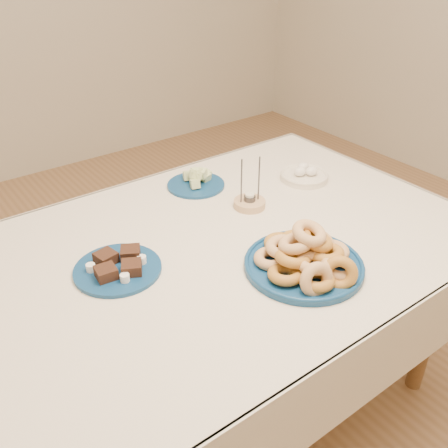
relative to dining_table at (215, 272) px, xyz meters
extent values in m
plane|color=olive|center=(0.00, 0.00, -0.64)|extent=(5.00, 5.00, 0.00)
cylinder|color=brown|center=(0.70, 0.40, -0.28)|extent=(0.06, 0.06, 0.72)
cylinder|color=brown|center=(0.70, -0.40, -0.28)|extent=(0.06, 0.06, 0.72)
cube|color=silver|center=(0.00, 0.00, 0.10)|extent=(1.70, 1.10, 0.02)
cube|color=silver|center=(0.00, 0.55, -0.03)|extent=(1.70, 0.01, 0.28)
cube|color=silver|center=(0.00, -0.55, -0.03)|extent=(1.70, 0.01, 0.28)
cube|color=silver|center=(0.85, 0.00, -0.03)|extent=(0.01, 1.10, 0.28)
cylinder|color=navy|center=(0.14, -0.26, 0.11)|extent=(0.45, 0.45, 0.02)
torus|color=navy|center=(0.14, -0.26, 0.12)|extent=(0.45, 0.45, 0.01)
torus|color=#B8804C|center=(0.23, -0.28, 0.14)|extent=(0.14, 0.14, 0.03)
torus|color=#955F21|center=(0.21, -0.19, 0.14)|extent=(0.13, 0.12, 0.04)
torus|color=#955F21|center=(0.14, -0.15, 0.14)|extent=(0.14, 0.14, 0.03)
torus|color=#B8804C|center=(0.06, -0.20, 0.14)|extent=(0.12, 0.12, 0.04)
torus|color=#955F21|center=(0.04, -0.28, 0.14)|extent=(0.14, 0.14, 0.04)
torus|color=#955F21|center=(0.09, -0.35, 0.14)|extent=(0.14, 0.14, 0.03)
torus|color=#B8804C|center=(0.18, -0.35, 0.14)|extent=(0.11, 0.11, 0.04)
torus|color=#B8804C|center=(0.19, -0.25, 0.17)|extent=(0.10, 0.11, 0.06)
torus|color=#955F21|center=(0.16, -0.20, 0.17)|extent=(0.13, 0.13, 0.05)
torus|color=#B8804C|center=(0.10, -0.20, 0.17)|extent=(0.13, 0.12, 0.04)
torus|color=#955F21|center=(0.08, -0.26, 0.17)|extent=(0.13, 0.13, 0.05)
torus|color=#B8804C|center=(0.11, -0.31, 0.17)|extent=(0.14, 0.14, 0.03)
torus|color=#955F21|center=(0.17, -0.30, 0.17)|extent=(0.11, 0.11, 0.05)
torus|color=#955F21|center=(0.16, -0.27, 0.20)|extent=(0.14, 0.14, 0.07)
torus|color=#B8804C|center=(0.11, -0.24, 0.20)|extent=(0.14, 0.14, 0.06)
torus|color=#B8804C|center=(0.14, -0.26, 0.23)|extent=(0.13, 0.13, 0.06)
torus|color=#B8804C|center=(0.08, -0.36, 0.15)|extent=(0.11, 0.08, 0.11)
torus|color=#955F21|center=(0.15, -0.38, 0.15)|extent=(0.12, 0.12, 0.10)
cylinder|color=navy|center=(0.18, 0.37, 0.11)|extent=(0.22, 0.22, 0.01)
cube|color=#B9D083|center=(0.19, 0.36, 0.16)|extent=(0.04, 0.04, 0.05)
cube|color=#B9D083|center=(0.18, 0.36, 0.16)|extent=(0.05, 0.05, 0.04)
cube|color=#B9D083|center=(0.18, 0.37, 0.16)|extent=(0.04, 0.04, 0.05)
cube|color=#B9D083|center=(0.18, 0.37, 0.16)|extent=(0.05, 0.04, 0.04)
cube|color=#B9D083|center=(0.18, 0.36, 0.16)|extent=(0.05, 0.05, 0.04)
cube|color=#B9D083|center=(0.23, 0.38, 0.13)|extent=(0.04, 0.05, 0.04)
cube|color=#B9D083|center=(0.17, 0.41, 0.13)|extent=(0.05, 0.05, 0.04)
cube|color=#B9D083|center=(0.21, 0.39, 0.13)|extent=(0.05, 0.04, 0.05)
cube|color=#B9D083|center=(0.22, 0.37, 0.13)|extent=(0.04, 0.05, 0.05)
cube|color=#B9D083|center=(0.20, 0.36, 0.16)|extent=(0.05, 0.05, 0.04)
cube|color=#B9D083|center=(0.18, 0.36, 0.16)|extent=(0.06, 0.05, 0.05)
cube|color=#B9D083|center=(0.16, 0.34, 0.13)|extent=(0.04, 0.05, 0.04)
cylinder|color=navy|center=(-0.30, 0.06, 0.11)|extent=(0.29, 0.29, 0.01)
cube|color=black|center=(-0.35, 0.03, 0.13)|extent=(0.06, 0.06, 0.03)
cube|color=black|center=(-0.28, 0.01, 0.13)|extent=(0.08, 0.08, 0.03)
cube|color=black|center=(-0.32, 0.10, 0.13)|extent=(0.07, 0.07, 0.03)
cube|color=black|center=(-0.25, 0.08, 0.13)|extent=(0.08, 0.08, 0.03)
cylinder|color=white|center=(-0.37, 0.09, 0.13)|extent=(0.03, 0.03, 0.02)
cylinder|color=white|center=(-0.32, -0.01, 0.13)|extent=(0.03, 0.03, 0.02)
cylinder|color=white|center=(-0.24, 0.03, 0.13)|extent=(0.03, 0.03, 0.02)
cylinder|color=tan|center=(0.24, 0.12, 0.12)|extent=(0.14, 0.14, 0.03)
cylinder|color=#3F3F45|center=(0.24, 0.12, 0.14)|extent=(0.05, 0.05, 0.02)
cylinder|color=silver|center=(0.24, 0.12, 0.15)|extent=(0.04, 0.04, 0.01)
cylinder|color=#3F3F45|center=(0.21, 0.13, 0.21)|extent=(0.01, 0.01, 0.16)
cylinder|color=#3F3F45|center=(0.27, 0.11, 0.21)|extent=(0.01, 0.01, 0.16)
cylinder|color=silver|center=(0.55, 0.16, 0.12)|extent=(0.23, 0.23, 0.02)
torus|color=silver|center=(0.55, 0.16, 0.13)|extent=(0.24, 0.24, 0.01)
ellipsoid|color=white|center=(0.52, 0.16, 0.15)|extent=(0.06, 0.05, 0.04)
ellipsoid|color=white|center=(0.56, 0.14, 0.15)|extent=(0.06, 0.05, 0.04)
ellipsoid|color=white|center=(0.56, 0.18, 0.15)|extent=(0.06, 0.05, 0.04)
camera|label=1|loc=(-0.75, -1.06, 0.97)|focal=40.00mm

